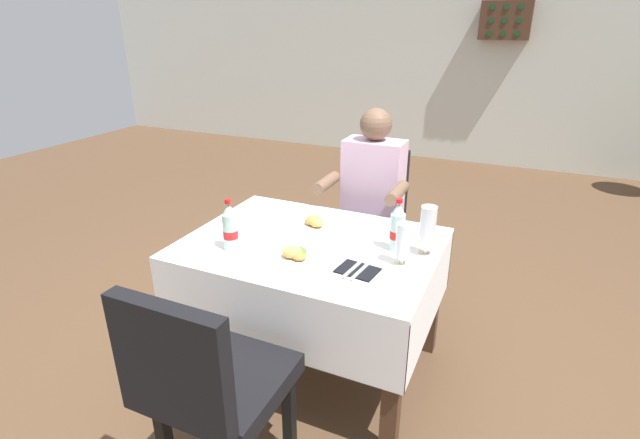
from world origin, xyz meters
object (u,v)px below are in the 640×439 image
Objects in this scene: chair_far_diner_seat at (367,216)px; wall_bottle_rack at (506,20)px; seated_diner_far at (370,200)px; napkin_cutlery_set at (358,270)px; beer_glass_middle at (403,243)px; beer_glass_left at (427,231)px; cola_bottle_primary at (397,228)px; main_dining_table at (312,272)px; cola_bottle_secondary at (230,228)px; chair_near_camera_side at (209,383)px; plate_near_camera at (296,257)px; plate_far_diner at (315,223)px.

wall_bottle_rack reaches higher than chair_far_diner_seat.
seated_diner_far reaches higher than napkin_cutlery_set.
seated_diner_far is 0.89m from beer_glass_middle.
seated_diner_far reaches higher than chair_far_diner_seat.
cola_bottle_primary is at bearing -176.11° from beer_glass_left.
cola_bottle_secondary is at bearing -143.78° from main_dining_table.
seated_diner_far is 6.41× the size of beer_glass_middle.
main_dining_table is 4.81× the size of cola_bottle_secondary.
beer_glass_left is (0.53, 0.94, 0.30)m from chair_near_camera_side.
cola_bottle_secondary is (-0.77, -0.18, 0.00)m from beer_glass_middle.
napkin_cutlery_set is at bearing 4.94° from plate_near_camera.
beer_glass_middle is 4.51m from wall_bottle_rack.
chair_far_diner_seat is 4.22× the size of plate_far_diner.
plate_far_diner is 0.48m from cola_bottle_secondary.
beer_glass_left is at bearing 3.89° from cola_bottle_primary.
plate_near_camera is 0.96× the size of cola_bottle_primary.
chair_far_diner_seat is at bearing 73.95° from cola_bottle_secondary.
cola_bottle_secondary is at bearing -175.75° from napkin_cutlery_set.
main_dining_table is 0.49m from cola_bottle_primary.
chair_near_camera_side is at bearing -94.46° from wall_bottle_rack.
napkin_cutlery_set is at bearing 65.42° from chair_near_camera_side.
main_dining_table is 4.72× the size of cola_bottle_primary.
wall_bottle_rack reaches higher than cola_bottle_secondary.
main_dining_table is 6.18× the size of napkin_cutlery_set.
chair_far_diner_seat is (0.00, 0.84, -0.02)m from main_dining_table.
plate_far_diner is (-0.06, -0.67, 0.20)m from chair_far_diner_seat.
seated_diner_far is 4.94× the size of cola_bottle_primary.
chair_near_camera_side is 4.12× the size of beer_glass_left.
seated_diner_far is at bearing 105.67° from napkin_cutlery_set.
cola_bottle_secondary is 4.74m from wall_bottle_rack.
main_dining_table is 0.84m from chair_far_diner_seat.
seated_diner_far reaches higher than beer_glass_middle.
wall_bottle_rack is (-0.12, 4.28, 0.88)m from beer_glass_left.
beer_glass_left is at bearing -52.84° from seated_diner_far.
beer_glass_left is 0.94× the size of cola_bottle_secondary.
plate_far_diner is at bearing -100.89° from seated_diner_far.
seated_diner_far is at bearing 88.28° from chair_near_camera_side.
plate_far_diner is at bearing 58.30° from cola_bottle_secondary.
napkin_cutlery_set is 0.35× the size of wall_bottle_rack.
cola_bottle_secondary is at bearing 116.44° from chair_near_camera_side.
cola_bottle_primary is 1.31× the size of napkin_cutlery_set.
seated_diner_far is at bearing 86.32° from main_dining_table.
plate_near_camera is 1.24× the size of beer_glass_middle.
chair_far_diner_seat is at bearing 106.53° from napkin_cutlery_set.
beer_glass_middle reaches higher than napkin_cutlery_set.
cola_bottle_primary is (0.38, 0.29, 0.09)m from plate_near_camera.
napkin_cutlery_set is (0.30, -1.02, 0.19)m from chair_far_diner_seat.
beer_glass_middle is (0.44, 0.16, 0.09)m from plate_near_camera.
chair_near_camera_side is 0.67m from plate_near_camera.
cola_bottle_primary reaches higher than beer_glass_middle.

